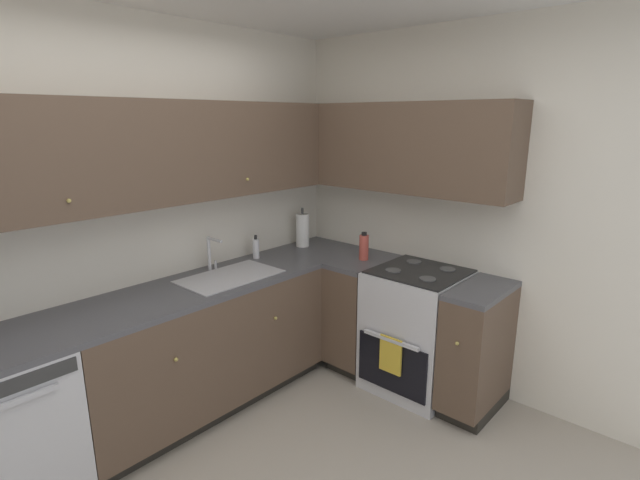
{
  "coord_description": "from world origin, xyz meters",
  "views": [
    {
      "loc": [
        -1.25,
        -1.36,
        1.95
      ],
      "look_at": [
        1.0,
        0.66,
        1.18
      ],
      "focal_mm": 26.76,
      "sensor_mm": 36.0,
      "label": 1
    }
  ],
  "objects_px": {
    "oven_range": "(417,329)",
    "paper_towel_roll": "(303,230)",
    "dishwasher": "(4,431)",
    "oil_bottle": "(364,247)",
    "soap_bottle": "(256,248)"
  },
  "relations": [
    {
      "from": "dishwasher",
      "to": "paper_towel_roll",
      "type": "bearing_deg",
      "value": 3.94
    },
    {
      "from": "dishwasher",
      "to": "oil_bottle",
      "type": "relative_size",
      "value": 3.97
    },
    {
      "from": "oven_range",
      "to": "paper_towel_roll",
      "type": "xyz_separation_m",
      "value": [
        -0.05,
        1.11,
        0.58
      ]
    },
    {
      "from": "dishwasher",
      "to": "oven_range",
      "type": "xyz_separation_m",
      "value": [
        2.38,
        -0.95,
        0.02
      ]
    },
    {
      "from": "dishwasher",
      "to": "oil_bottle",
      "type": "bearing_deg",
      "value": -11.13
    },
    {
      "from": "dishwasher",
      "to": "paper_towel_roll",
      "type": "xyz_separation_m",
      "value": [
        2.33,
        0.16,
        0.6
      ]
    },
    {
      "from": "oven_range",
      "to": "soap_bottle",
      "type": "height_order",
      "value": "soap_bottle"
    },
    {
      "from": "dishwasher",
      "to": "oven_range",
      "type": "relative_size",
      "value": 0.82
    },
    {
      "from": "oven_range",
      "to": "oil_bottle",
      "type": "height_order",
      "value": "oil_bottle"
    },
    {
      "from": "oil_bottle",
      "to": "dishwasher",
      "type": "bearing_deg",
      "value": 168.87
    },
    {
      "from": "soap_bottle",
      "to": "oven_range",
      "type": "bearing_deg",
      "value": -64.2
    },
    {
      "from": "dishwasher",
      "to": "soap_bottle",
      "type": "relative_size",
      "value": 4.67
    },
    {
      "from": "dishwasher",
      "to": "oven_range",
      "type": "height_order",
      "value": "oven_range"
    },
    {
      "from": "dishwasher",
      "to": "soap_bottle",
      "type": "distance_m",
      "value": 1.92
    },
    {
      "from": "dishwasher",
      "to": "oven_range",
      "type": "bearing_deg",
      "value": -21.76
    }
  ]
}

